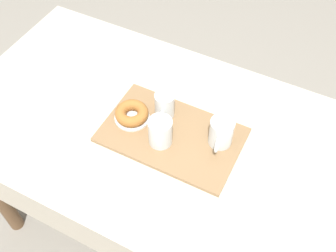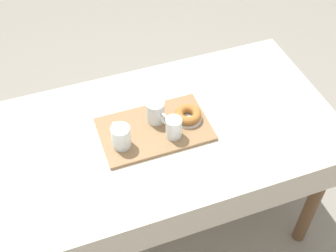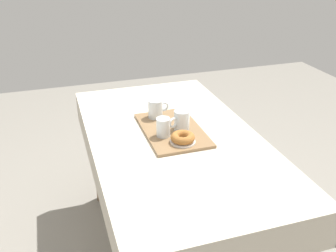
{
  "view_description": "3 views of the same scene",
  "coord_description": "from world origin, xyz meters",
  "px_view_note": "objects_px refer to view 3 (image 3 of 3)",
  "views": [
    {
      "loc": [
        0.41,
        -0.73,
        1.85
      ],
      "look_at": [
        0.04,
        -0.01,
        0.82
      ],
      "focal_mm": 43.29,
      "sensor_mm": 36.0,
      "label": 1
    },
    {
      "loc": [
        0.42,
        1.17,
        2.14
      ],
      "look_at": [
        0.01,
        0.03,
        0.82
      ],
      "focal_mm": 47.1,
      "sensor_mm": 36.0,
      "label": 2
    },
    {
      "loc": [
        -1.56,
        0.53,
        1.65
      ],
      "look_at": [
        0.06,
        0.01,
        0.8
      ],
      "focal_mm": 40.61,
      "sensor_mm": 36.0,
      "label": 3
    }
  ],
  "objects_px": {
    "tea_mug_left": "(181,121)",
    "donut_plate_left": "(183,142)",
    "tea_mug_right": "(156,109)",
    "serving_tray": "(172,130)",
    "water_glass_near": "(163,128)",
    "sugar_donut_left": "(183,137)",
    "dining_table": "(174,154)"
  },
  "relations": [
    {
      "from": "serving_tray",
      "to": "tea_mug_left",
      "type": "bearing_deg",
      "value": -115.29
    },
    {
      "from": "dining_table",
      "to": "donut_plate_left",
      "type": "xyz_separation_m",
      "value": [
        -0.1,
        -0.01,
        0.12
      ]
    },
    {
      "from": "tea_mug_left",
      "to": "tea_mug_right",
      "type": "xyz_separation_m",
      "value": [
        0.17,
        0.08,
        0.0
      ]
    },
    {
      "from": "donut_plate_left",
      "to": "sugar_donut_left",
      "type": "xyz_separation_m",
      "value": [
        0.0,
        -0.0,
        0.02
      ]
    },
    {
      "from": "dining_table",
      "to": "tea_mug_left",
      "type": "height_order",
      "value": "tea_mug_left"
    },
    {
      "from": "water_glass_near",
      "to": "dining_table",
      "type": "bearing_deg",
      "value": -80.26
    },
    {
      "from": "dining_table",
      "to": "water_glass_near",
      "type": "distance_m",
      "value": 0.17
    },
    {
      "from": "serving_tray",
      "to": "tea_mug_right",
      "type": "relative_size",
      "value": 3.89
    },
    {
      "from": "tea_mug_right",
      "to": "donut_plate_left",
      "type": "relative_size",
      "value": 0.98
    },
    {
      "from": "tea_mug_right",
      "to": "water_glass_near",
      "type": "xyz_separation_m",
      "value": [
        -0.21,
        0.02,
        -0.0
      ]
    },
    {
      "from": "tea_mug_left",
      "to": "donut_plate_left",
      "type": "bearing_deg",
      "value": 163.18
    },
    {
      "from": "dining_table",
      "to": "sugar_donut_left",
      "type": "distance_m",
      "value": 0.18
    },
    {
      "from": "tea_mug_right",
      "to": "donut_plate_left",
      "type": "xyz_separation_m",
      "value": [
        -0.3,
        -0.04,
        -0.04
      ]
    },
    {
      "from": "sugar_donut_left",
      "to": "water_glass_near",
      "type": "bearing_deg",
      "value": 37.13
    },
    {
      "from": "tea_mug_right",
      "to": "water_glass_near",
      "type": "height_order",
      "value": "tea_mug_right"
    },
    {
      "from": "dining_table",
      "to": "tea_mug_right",
      "type": "xyz_separation_m",
      "value": [
        0.2,
        0.03,
        0.16
      ]
    },
    {
      "from": "tea_mug_right",
      "to": "donut_plate_left",
      "type": "height_order",
      "value": "tea_mug_right"
    },
    {
      "from": "tea_mug_left",
      "to": "donut_plate_left",
      "type": "xyz_separation_m",
      "value": [
        -0.13,
        0.04,
        -0.04
      ]
    },
    {
      "from": "tea_mug_left",
      "to": "tea_mug_right",
      "type": "distance_m",
      "value": 0.19
    },
    {
      "from": "tea_mug_left",
      "to": "water_glass_near",
      "type": "height_order",
      "value": "tea_mug_left"
    },
    {
      "from": "tea_mug_right",
      "to": "sugar_donut_left",
      "type": "bearing_deg",
      "value": -171.84
    },
    {
      "from": "water_glass_near",
      "to": "sugar_donut_left",
      "type": "distance_m",
      "value": 0.11
    },
    {
      "from": "serving_tray",
      "to": "tea_mug_left",
      "type": "distance_m",
      "value": 0.07
    },
    {
      "from": "tea_mug_right",
      "to": "donut_plate_left",
      "type": "bearing_deg",
      "value": -171.84
    },
    {
      "from": "tea_mug_right",
      "to": "sugar_donut_left",
      "type": "xyz_separation_m",
      "value": [
        -0.3,
        -0.04,
        -0.02
      ]
    },
    {
      "from": "donut_plate_left",
      "to": "sugar_donut_left",
      "type": "relative_size",
      "value": 1.05
    },
    {
      "from": "serving_tray",
      "to": "donut_plate_left",
      "type": "distance_m",
      "value": 0.15
    },
    {
      "from": "dining_table",
      "to": "donut_plate_left",
      "type": "distance_m",
      "value": 0.16
    },
    {
      "from": "tea_mug_left",
      "to": "tea_mug_right",
      "type": "relative_size",
      "value": 0.97
    },
    {
      "from": "tea_mug_left",
      "to": "sugar_donut_left",
      "type": "relative_size",
      "value": 1.0
    },
    {
      "from": "dining_table",
      "to": "water_glass_near",
      "type": "height_order",
      "value": "water_glass_near"
    },
    {
      "from": "water_glass_near",
      "to": "donut_plate_left",
      "type": "bearing_deg",
      "value": -142.87
    }
  ]
}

